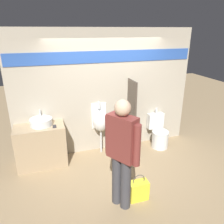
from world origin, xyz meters
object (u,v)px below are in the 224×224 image
(cell_phone, at_px, (54,126))
(person_in_vest, at_px, (122,151))
(sink_basin, at_px, (41,122))
(urinal_near_counter, at_px, (101,121))
(toilet, at_px, (159,134))
(shopping_bag, at_px, (138,190))

(cell_phone, relative_size, person_in_vest, 0.08)
(sink_basin, bearing_deg, urinal_near_counter, 2.52)
(toilet, distance_m, shopping_bag, 1.92)
(sink_basin, height_order, toilet, sink_basin)
(sink_basin, distance_m, urinal_near_counter, 1.25)
(sink_basin, xyz_separation_m, toilet, (2.63, -0.09, -0.62))
(toilet, distance_m, person_in_vest, 2.24)
(toilet, xyz_separation_m, person_in_vest, (-1.51, -1.52, 0.67))
(sink_basin, height_order, cell_phone, sink_basin)
(cell_phone, relative_size, urinal_near_counter, 0.12)
(toilet, bearing_deg, shopping_bag, -128.69)
(sink_basin, distance_m, shopping_bag, 2.27)
(cell_phone, xyz_separation_m, urinal_near_counter, (0.99, 0.21, -0.10))
(sink_basin, xyz_separation_m, shopping_bag, (1.43, -1.59, -0.76))
(sink_basin, relative_size, cell_phone, 3.09)
(sink_basin, xyz_separation_m, person_in_vest, (1.12, -1.61, 0.04))
(sink_basin, bearing_deg, cell_phone, -32.83)
(urinal_near_counter, relative_size, toilet, 1.30)
(urinal_near_counter, xyz_separation_m, toilet, (1.40, -0.14, -0.46))
(person_in_vest, bearing_deg, sink_basin, 2.81)
(person_in_vest, xyz_separation_m, shopping_bag, (0.31, 0.02, -0.81))
(sink_basin, relative_size, urinal_near_counter, 0.37)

